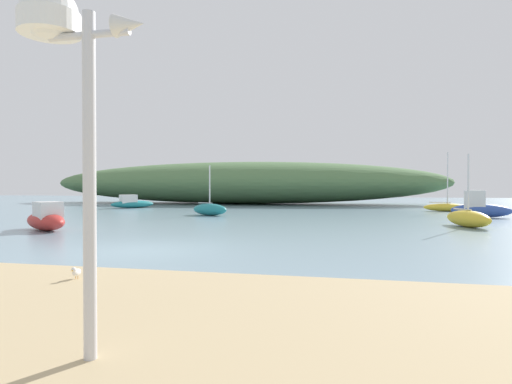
{
  "coord_description": "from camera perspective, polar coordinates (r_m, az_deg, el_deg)",
  "views": [
    {
      "loc": [
        5.66,
        -11.06,
        1.81
      ],
      "look_at": [
        1.86,
        6.26,
        1.56
      ],
      "focal_mm": 29.96,
      "sensor_mm": 36.0,
      "label": 1
    }
  ],
  "objects": [
    {
      "name": "ground_plane",
      "position": [
        12.55,
        -14.71,
        -7.5
      ],
      "size": [
        120.0,
        120.0,
        0.0
      ],
      "primitive_type": "plane",
      "color": "#7A99A8"
    },
    {
      "name": "mast_structure",
      "position": [
        4.59,
        -24.63,
        17.25
      ],
      "size": [
        1.25,
        0.56,
        3.49
      ],
      "color": "silver",
      "rests_on": "beach_sand"
    },
    {
      "name": "sailboat_inner_mooring",
      "position": [
        21.02,
        26.45,
        -3.17
      ],
      "size": [
        1.84,
        3.06,
        3.23
      ],
      "color": "gold",
      "rests_on": "ground"
    },
    {
      "name": "motorboat_east_reach",
      "position": [
        27.73,
        27.65,
        -1.85
      ],
      "size": [
        3.32,
        1.83,
        1.56
      ],
      "color": "#2D4C9E",
      "rests_on": "ground"
    },
    {
      "name": "motorboat_centre_water",
      "position": [
        19.36,
        -26.23,
        -3.25
      ],
      "size": [
        3.07,
        2.51,
        1.17
      ],
      "color": "#B72D28",
      "rests_on": "ground"
    },
    {
      "name": "sailboat_far_right",
      "position": [
        33.32,
        24.19,
        -1.84
      ],
      "size": [
        3.27,
        0.98,
        4.23
      ],
      "color": "gold",
      "rests_on": "ground"
    },
    {
      "name": "distant_hill",
      "position": [
        44.11,
        -2.26,
        1.24
      ],
      "size": [
        41.44,
        10.81,
        4.28
      ],
      "primitive_type": "ellipsoid",
      "color": "#517547",
      "rests_on": "ground"
    },
    {
      "name": "sailboat_near_shore",
      "position": [
        26.38,
        -6.2,
        -2.31
      ],
      "size": [
        2.71,
        1.85,
        3.08
      ],
      "color": "teal",
      "rests_on": "ground"
    },
    {
      "name": "motorboat_outer_mooring",
      "position": [
        36.56,
        -16.27,
        -1.41
      ],
      "size": [
        3.2,
        3.42,
        1.1
      ],
      "color": "teal",
      "rests_on": "ground"
    },
    {
      "name": "seagull_upper_strand",
      "position": [
        8.11,
        -22.87,
        -9.78
      ],
      "size": [
        0.13,
        0.3,
        0.22
      ],
      "color": "orange",
      "rests_on": "beach_sand"
    }
  ]
}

